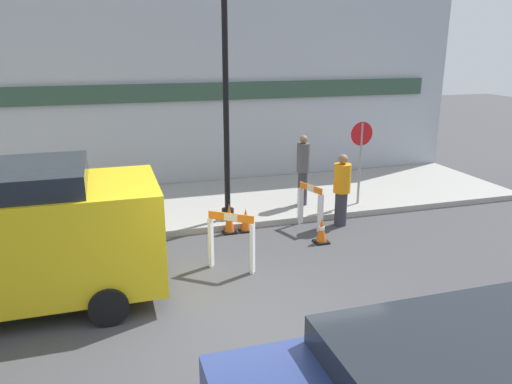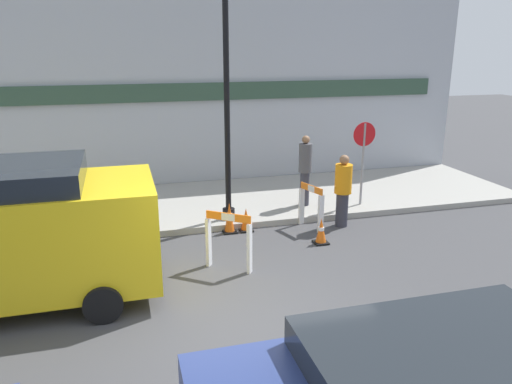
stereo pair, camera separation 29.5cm
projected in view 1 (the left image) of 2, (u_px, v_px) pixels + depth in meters
ground_plane at (261, 345)px, 7.09m from camera, size 60.00×60.00×0.00m
sidewalk_slab at (186, 205)px, 12.99m from camera, size 18.00×3.90×0.15m
storefront_facade at (171, 94)px, 14.08m from camera, size 18.00×0.22×5.50m
streetlamp_post at (225, 58)px, 10.75m from camera, size 0.44×0.44×5.74m
stop_sign at (361, 149)px, 12.51m from camera, size 0.60×0.06×2.12m
barricade_0 at (231, 239)px, 9.29m from camera, size 0.80×0.65×1.12m
barricade_1 at (310, 205)px, 11.47m from camera, size 0.36×0.76×1.03m
traffic_cone_0 at (246, 220)px, 11.34m from camera, size 0.30×0.30×0.54m
traffic_cone_1 at (229, 218)px, 11.21m from camera, size 0.30×0.30×0.71m
traffic_cone_2 at (322, 231)px, 10.66m from camera, size 0.30×0.30×0.57m
person_worker at (342, 188)px, 11.53m from camera, size 0.48×0.48×1.70m
person_pedestrian at (303, 168)px, 12.54m from camera, size 0.33×0.33×1.79m
work_van at (3, 233)px, 7.79m from camera, size 4.80×2.27×2.32m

